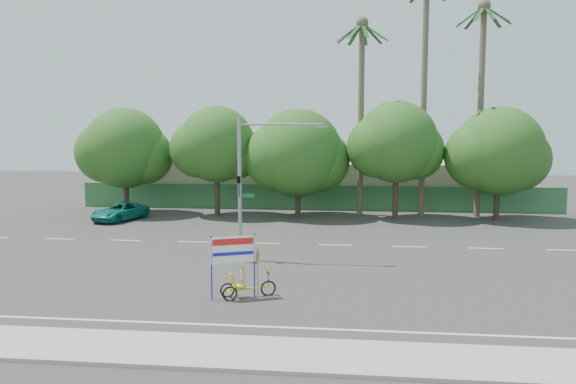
# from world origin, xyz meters

# --- Properties ---
(ground) EXTENTS (120.00, 120.00, 0.00)m
(ground) POSITION_xyz_m (0.00, 0.00, 0.00)
(ground) COLOR #33302D
(ground) RESTS_ON ground
(sidewalk_near) EXTENTS (50.00, 2.40, 0.12)m
(sidewalk_near) POSITION_xyz_m (0.00, -7.50, 0.06)
(sidewalk_near) COLOR gray
(sidewalk_near) RESTS_ON ground
(fence) EXTENTS (38.00, 0.08, 2.00)m
(fence) POSITION_xyz_m (0.00, 21.50, 1.00)
(fence) COLOR #336B3D
(fence) RESTS_ON ground
(building_left) EXTENTS (12.00, 8.00, 4.00)m
(building_left) POSITION_xyz_m (-10.00, 26.00, 2.00)
(building_left) COLOR beige
(building_left) RESTS_ON ground
(building_right) EXTENTS (14.00, 8.00, 3.60)m
(building_right) POSITION_xyz_m (8.00, 26.00, 1.80)
(building_right) COLOR beige
(building_right) RESTS_ON ground
(tree_far_left) EXTENTS (7.14, 6.00, 7.96)m
(tree_far_left) POSITION_xyz_m (-14.05, 18.00, 4.76)
(tree_far_left) COLOR #473828
(tree_far_left) RESTS_ON ground
(tree_left) EXTENTS (6.66, 5.60, 8.07)m
(tree_left) POSITION_xyz_m (-7.05, 18.00, 5.06)
(tree_left) COLOR #473828
(tree_left) RESTS_ON ground
(tree_center) EXTENTS (7.62, 6.40, 7.85)m
(tree_center) POSITION_xyz_m (-1.05, 18.00, 4.47)
(tree_center) COLOR #473828
(tree_center) RESTS_ON ground
(tree_right) EXTENTS (6.90, 5.80, 8.36)m
(tree_right) POSITION_xyz_m (5.95, 18.00, 5.24)
(tree_right) COLOR #473828
(tree_right) RESTS_ON ground
(tree_far_right) EXTENTS (7.38, 6.20, 7.94)m
(tree_far_right) POSITION_xyz_m (12.95, 18.00, 4.64)
(tree_far_right) COLOR #473828
(tree_far_right) RESTS_ON ground
(palm_tall) EXTENTS (3.73, 3.79, 17.45)m
(palm_tall) POSITION_xyz_m (8.00, 19.50, 10.46)
(palm_tall) COLOR #70604C
(palm_tall) RESTS_ON ground
(palm_mid) EXTENTS (3.73, 3.79, 15.45)m
(palm_mid) POSITION_xyz_m (12.00, 19.50, 9.40)
(palm_mid) COLOR #70604C
(palm_mid) RESTS_ON ground
(palm_short) EXTENTS (3.73, 3.79, 14.45)m
(palm_short) POSITION_xyz_m (3.50, 19.50, 8.86)
(palm_short) COLOR #70604C
(palm_short) RESTS_ON ground
(traffic_signal) EXTENTS (4.72, 1.10, 7.00)m
(traffic_signal) POSITION_xyz_m (-2.20, 3.98, 2.92)
(traffic_signal) COLOR gray
(traffic_signal) RESTS_ON ground
(trike_billboard) EXTENTS (2.33, 1.17, 2.46)m
(trike_billboard) POSITION_xyz_m (-1.30, -2.18, 0.99)
(trike_billboard) COLOR black
(trike_billboard) RESTS_ON ground
(pickup_truck) EXTENTS (3.33, 4.89, 1.24)m
(pickup_truck) POSITION_xyz_m (-13.23, 14.90, 0.62)
(pickup_truck) COLOR #10756C
(pickup_truck) RESTS_ON ground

